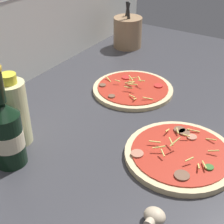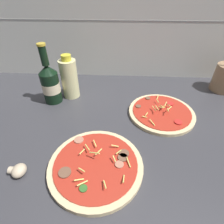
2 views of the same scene
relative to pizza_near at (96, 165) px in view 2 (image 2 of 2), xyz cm
name	(u,v)px [view 2 (image 2 of 2)]	position (x,y,z in cm)	size (l,w,h in cm)	color
counter_slab	(116,135)	(5.13, 14.34, -2.16)	(160.00, 90.00, 2.50)	#38383D
tile_backsplash	(120,20)	(5.13, 59.84, 26.59)	(160.00, 1.13, 60.00)	silver
pizza_near	(96,165)	(0.00, 0.00, 0.00)	(26.71, 26.71, 5.05)	beige
pizza_far	(161,112)	(22.70, 25.85, -0.14)	(25.61, 25.61, 4.26)	beige
beer_bottle	(50,83)	(-22.72, 32.88, 7.70)	(7.40, 7.40, 24.54)	black
oil_bottle	(69,78)	(-15.90, 37.55, 7.77)	(7.19, 7.19, 18.88)	beige
mushroom_left	(18,171)	(-20.74, -3.34, 0.62)	(4.59, 4.37, 3.06)	beige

